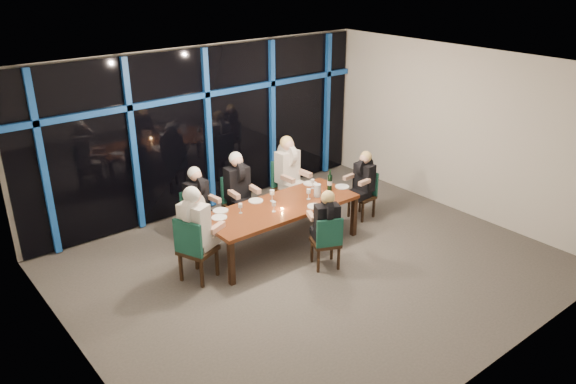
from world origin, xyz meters
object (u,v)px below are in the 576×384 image
object	(u,v)px
chair_end_right	(365,192)
dining_table	(280,209)
chair_far_right	(286,183)
chair_far_mid	(236,200)
wine_bottle	(330,182)
diner_end_left	(196,219)
diner_far_right	(289,164)
diner_end_right	(363,175)
chair_far_left	(196,213)
chair_end_left	(194,247)
diner_near_mid	(326,217)
diner_far_left	(198,195)
water_pitcher	(317,190)
chair_near_mid	(327,240)
diner_far_mid	(238,181)

from	to	relation	value
chair_end_right	dining_table	bearing A→B (deg)	-95.32
chair_far_right	chair_far_mid	bearing A→B (deg)	177.98
chair_end_right	wine_bottle	size ratio (longest dim) A/B	2.33
diner_end_left	wine_bottle	distance (m)	2.56
diner_far_right	diner_end_right	world-z (taller)	diner_far_right
chair_far_left	chair_end_left	xyz separation A→B (m)	(-0.66, -1.08, 0.06)
chair_far_right	diner_near_mid	xyz separation A→B (m)	(-0.77, -1.93, 0.27)
wine_bottle	chair_far_right	bearing A→B (deg)	95.29
diner_end_left	diner_near_mid	size ratio (longest dim) A/B	1.17
diner_far_left	water_pitcher	bearing A→B (deg)	-41.20
diner_end_right	diner_near_mid	size ratio (longest dim) A/B	0.98
water_pitcher	chair_near_mid	bearing A→B (deg)	-111.15
dining_table	diner_end_left	bearing A→B (deg)	179.78
chair_far_left	diner_near_mid	size ratio (longest dim) A/B	1.07
wine_bottle	diner_far_mid	bearing A→B (deg)	140.88
chair_far_mid	chair_end_right	world-z (taller)	chair_far_mid
dining_table	diner_end_left	xyz separation A→B (m)	(-1.52, 0.01, 0.28)
dining_table	wine_bottle	bearing A→B (deg)	-1.77
chair_near_mid	diner_far_left	world-z (taller)	diner_far_left
chair_far_mid	chair_end_left	size ratio (longest dim) A/B	0.95
chair_end_left	diner_end_left	world-z (taller)	diner_end_left
chair_end_right	diner_end_left	world-z (taller)	diner_end_left
diner_far_left	chair_far_mid	bearing A→B (deg)	-4.33
wine_bottle	water_pitcher	size ratio (longest dim) A/B	1.73
chair_far_right	chair_near_mid	bearing A→B (deg)	-114.46
chair_far_left	chair_far_mid	world-z (taller)	chair_far_mid
wine_bottle	diner_end_right	bearing A→B (deg)	0.58
chair_near_mid	diner_end_right	world-z (taller)	diner_end_right
chair_near_mid	diner_far_left	xyz separation A→B (m)	(-1.07, 1.94, 0.38)
diner_far_mid	diner_end_left	distance (m)	1.65
chair_end_left	diner_end_right	distance (m)	3.47
chair_far_left	diner_end_left	world-z (taller)	diner_end_left
chair_end_right	diner_near_mid	xyz separation A→B (m)	(-1.76, -0.88, 0.35)
chair_far_right	chair_end_right	xyz separation A→B (m)	(0.99, -1.05, -0.08)
chair_far_mid	water_pitcher	bearing A→B (deg)	-48.18
chair_end_right	diner_near_mid	bearing A→B (deg)	-68.28
diner_far_right	diner_end_right	xyz separation A→B (m)	(0.92, -0.97, -0.14)
dining_table	diner_far_left	distance (m)	1.36
diner_end_left	diner_far_mid	bearing A→B (deg)	-78.02
diner_end_left	diner_end_right	world-z (taller)	diner_end_left
chair_far_left	diner_far_mid	world-z (taller)	diner_far_mid
diner_end_right	water_pitcher	size ratio (longest dim) A/B	3.92
chair_end_right	chair_far_right	bearing A→B (deg)	-141.49
chair_far_left	water_pitcher	world-z (taller)	water_pitcher
chair_end_left	chair_near_mid	bearing A→B (deg)	-140.89
chair_far_mid	water_pitcher	xyz separation A→B (m)	(0.86, -1.12, 0.32)
chair_far_right	diner_far_right	bearing A→B (deg)	-90.00
chair_end_right	chair_near_mid	distance (m)	2.03
diner_near_mid	wine_bottle	xyz separation A→B (m)	(0.87, 0.87, 0.06)
chair_far_mid	dining_table	bearing A→B (deg)	-77.07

